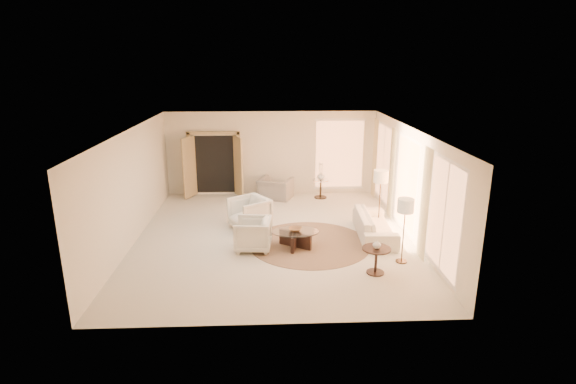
{
  "coord_description": "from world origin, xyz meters",
  "views": [
    {
      "loc": [
        -0.1,
        -10.85,
        4.44
      ],
      "look_at": [
        0.4,
        0.4,
        1.1
      ],
      "focal_mm": 28.0,
      "sensor_mm": 36.0,
      "label": 1
    }
  ],
  "objects_px": {
    "floor_lamp_near": "(381,179)",
    "side_vase": "(321,176)",
    "side_table": "(321,187)",
    "accent_chair": "(275,185)",
    "bowl": "(295,229)",
    "floor_lamp_far": "(405,209)",
    "coffee_table": "(295,237)",
    "armchair_left": "(249,212)",
    "end_table": "(376,256)",
    "armchair_right": "(253,233)",
    "end_vase": "(377,244)",
    "sofa": "(375,225)"
  },
  "relations": [
    {
      "from": "floor_lamp_near",
      "to": "end_vase",
      "type": "bearing_deg",
      "value": -104.67
    },
    {
      "from": "end_table",
      "to": "side_table",
      "type": "height_order",
      "value": "side_table"
    },
    {
      "from": "armchair_left",
      "to": "side_vase",
      "type": "distance_m",
      "value": 3.53
    },
    {
      "from": "armchair_right",
      "to": "accent_chair",
      "type": "xyz_separation_m",
      "value": [
        0.62,
        4.13,
        0.03
      ]
    },
    {
      "from": "side_table",
      "to": "end_vase",
      "type": "height_order",
      "value": "end_vase"
    },
    {
      "from": "armchair_left",
      "to": "end_table",
      "type": "height_order",
      "value": "armchair_left"
    },
    {
      "from": "floor_lamp_far",
      "to": "side_vase",
      "type": "distance_m",
      "value": 5.2
    },
    {
      "from": "end_table",
      "to": "floor_lamp_near",
      "type": "distance_m",
      "value": 3.01
    },
    {
      "from": "floor_lamp_far",
      "to": "end_vase",
      "type": "relative_size",
      "value": 7.93
    },
    {
      "from": "accent_chair",
      "to": "side_vase",
      "type": "relative_size",
      "value": 3.87
    },
    {
      "from": "bowl",
      "to": "armchair_left",
      "type": "bearing_deg",
      "value": 130.45
    },
    {
      "from": "armchair_right",
      "to": "floor_lamp_far",
      "type": "height_order",
      "value": "floor_lamp_far"
    },
    {
      "from": "end_table",
      "to": "floor_lamp_near",
      "type": "relative_size",
      "value": 0.38
    },
    {
      "from": "armchair_left",
      "to": "side_table",
      "type": "xyz_separation_m",
      "value": [
        2.25,
        2.71,
        -0.1
      ]
    },
    {
      "from": "floor_lamp_near",
      "to": "side_vase",
      "type": "bearing_deg",
      "value": 114.8
    },
    {
      "from": "bowl",
      "to": "side_vase",
      "type": "xyz_separation_m",
      "value": [
        1.09,
        4.07,
        0.29
      ]
    },
    {
      "from": "end_table",
      "to": "side_vase",
      "type": "bearing_deg",
      "value": 95.77
    },
    {
      "from": "bowl",
      "to": "floor_lamp_far",
      "type": "bearing_deg",
      "value": -21.59
    },
    {
      "from": "armchair_left",
      "to": "end_vase",
      "type": "distance_m",
      "value": 4.0
    },
    {
      "from": "coffee_table",
      "to": "floor_lamp_near",
      "type": "bearing_deg",
      "value": 28.73
    },
    {
      "from": "side_table",
      "to": "accent_chair",
      "type": "bearing_deg",
      "value": -179.43
    },
    {
      "from": "floor_lamp_far",
      "to": "end_vase",
      "type": "xyz_separation_m",
      "value": [
        -0.72,
        -0.53,
        -0.61
      ]
    },
    {
      "from": "bowl",
      "to": "floor_lamp_near",
      "type": "bearing_deg",
      "value": 28.73
    },
    {
      "from": "end_table",
      "to": "floor_lamp_far",
      "type": "bearing_deg",
      "value": 36.05
    },
    {
      "from": "armchair_left",
      "to": "coffee_table",
      "type": "height_order",
      "value": "armchair_left"
    },
    {
      "from": "armchair_right",
      "to": "coffee_table",
      "type": "xyz_separation_m",
      "value": [
        1.03,
        0.07,
        -0.16
      ]
    },
    {
      "from": "accent_chair",
      "to": "coffee_table",
      "type": "distance_m",
      "value": 4.08
    },
    {
      "from": "floor_lamp_far",
      "to": "sofa",
      "type": "bearing_deg",
      "value": 100.0
    },
    {
      "from": "sofa",
      "to": "accent_chair",
      "type": "relative_size",
      "value": 2.06
    },
    {
      "from": "coffee_table",
      "to": "floor_lamp_far",
      "type": "bearing_deg",
      "value": -21.59
    },
    {
      "from": "armchair_left",
      "to": "floor_lamp_far",
      "type": "relative_size",
      "value": 0.63
    },
    {
      "from": "armchair_left",
      "to": "sofa",
      "type": "bearing_deg",
      "value": 42.83
    },
    {
      "from": "armchair_right",
      "to": "end_table",
      "type": "height_order",
      "value": "armchair_right"
    },
    {
      "from": "floor_lamp_far",
      "to": "side_vase",
      "type": "relative_size",
      "value": 5.57
    },
    {
      "from": "side_table",
      "to": "end_table",
      "type": "bearing_deg",
      "value": -84.23
    },
    {
      "from": "armchair_left",
      "to": "floor_lamp_near",
      "type": "height_order",
      "value": "floor_lamp_near"
    },
    {
      "from": "accent_chair",
      "to": "floor_lamp_far",
      "type": "relative_size",
      "value": 0.7
    },
    {
      "from": "side_table",
      "to": "floor_lamp_far",
      "type": "relative_size",
      "value": 0.41
    },
    {
      "from": "side_table",
      "to": "side_vase",
      "type": "height_order",
      "value": "side_vase"
    },
    {
      "from": "end_vase",
      "to": "armchair_right",
      "type": "bearing_deg",
      "value": 152.56
    },
    {
      "from": "accent_chair",
      "to": "coffee_table",
      "type": "bearing_deg",
      "value": 116.36
    },
    {
      "from": "accent_chair",
      "to": "floor_lamp_near",
      "type": "height_order",
      "value": "floor_lamp_near"
    },
    {
      "from": "sofa",
      "to": "bowl",
      "type": "xyz_separation_m",
      "value": [
        -2.1,
        -0.62,
        0.15
      ]
    },
    {
      "from": "sofa",
      "to": "end_table",
      "type": "height_order",
      "value": "sofa"
    },
    {
      "from": "floor_lamp_near",
      "to": "bowl",
      "type": "bearing_deg",
      "value": -151.27
    },
    {
      "from": "armchair_right",
      "to": "floor_lamp_near",
      "type": "bearing_deg",
      "value": 117.19
    },
    {
      "from": "end_vase",
      "to": "side_vase",
      "type": "distance_m",
      "value": 5.57
    },
    {
      "from": "armchair_left",
      "to": "end_table",
      "type": "relative_size",
      "value": 1.53
    },
    {
      "from": "side_vase",
      "to": "end_vase",
      "type": "bearing_deg",
      "value": -84.23
    },
    {
      "from": "armchair_left",
      "to": "armchair_right",
      "type": "height_order",
      "value": "armchair_left"
    }
  ]
}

